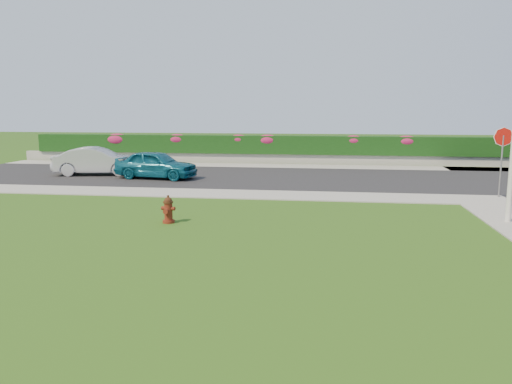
# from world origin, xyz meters

# --- Properties ---
(ground) EXTENTS (120.00, 120.00, 0.00)m
(ground) POSITION_xyz_m (0.00, 0.00, 0.00)
(ground) COLOR black
(ground) RESTS_ON ground
(street_far) EXTENTS (26.00, 8.00, 0.04)m
(street_far) POSITION_xyz_m (-5.00, 14.00, 0.02)
(street_far) COLOR black
(street_far) RESTS_ON ground
(sidewalk_far) EXTENTS (24.00, 2.00, 0.04)m
(sidewalk_far) POSITION_xyz_m (-6.00, 9.00, 0.02)
(sidewalk_far) COLOR gray
(sidewalk_far) RESTS_ON ground
(curb_corner) EXTENTS (2.00, 2.00, 0.04)m
(curb_corner) POSITION_xyz_m (7.00, 9.00, 0.02)
(curb_corner) COLOR gray
(curb_corner) RESTS_ON ground
(sidewalk_beyond) EXTENTS (34.00, 2.00, 0.04)m
(sidewalk_beyond) POSITION_xyz_m (-1.00, 19.00, 0.02)
(sidewalk_beyond) COLOR gray
(sidewalk_beyond) RESTS_ON ground
(retaining_wall) EXTENTS (34.00, 0.40, 0.60)m
(retaining_wall) POSITION_xyz_m (-1.00, 20.50, 0.30)
(retaining_wall) COLOR gray
(retaining_wall) RESTS_ON ground
(hedge) EXTENTS (32.00, 0.90, 1.10)m
(hedge) POSITION_xyz_m (-1.00, 20.60, 1.15)
(hedge) COLOR black
(hedge) RESTS_ON retaining_wall
(fire_hydrant) EXTENTS (0.42, 0.39, 0.81)m
(fire_hydrant) POSITION_xyz_m (-3.12, 3.92, 0.38)
(fire_hydrant) COLOR #4A1E0B
(fire_hydrant) RESTS_ON ground
(sedan_teal) EXTENTS (4.08, 2.14, 1.32)m
(sedan_teal) POSITION_xyz_m (-6.58, 12.80, 0.70)
(sedan_teal) COLOR #0D536A
(sedan_teal) RESTS_ON street_far
(sedan_silver) EXTENTS (4.37, 2.20, 1.38)m
(sedan_silver) POSITION_xyz_m (-9.93, 13.68, 0.73)
(sedan_silver) COLOR #AFB1B7
(sedan_silver) RESTS_ON street_far
(stop_sign) EXTENTS (0.72, 0.08, 2.63)m
(stop_sign) POSITION_xyz_m (7.79, 9.66, 1.96)
(stop_sign) COLOR slate
(stop_sign) RESTS_ON ground
(flower_clump_a) EXTENTS (1.48, 0.95, 0.74)m
(flower_clump_a) POSITION_xyz_m (-11.82, 20.50, 1.41)
(flower_clump_a) COLOR #BA1F5F
(flower_clump_a) RESTS_ON hedge
(flower_clump_b) EXTENTS (1.30, 0.83, 0.65)m
(flower_clump_b) POSITION_xyz_m (-7.86, 20.50, 1.44)
(flower_clump_b) COLOR #BA1F5F
(flower_clump_b) RESTS_ON hedge
(flower_clump_c) EXTENTS (1.17, 0.75, 0.59)m
(flower_clump_c) POSITION_xyz_m (-3.97, 20.50, 1.47)
(flower_clump_c) COLOR #BA1F5F
(flower_clump_c) RESTS_ON hedge
(flower_clump_d) EXTENTS (1.34, 0.86, 0.67)m
(flower_clump_d) POSITION_xyz_m (-2.18, 20.50, 1.43)
(flower_clump_d) COLOR #BA1F5F
(flower_clump_d) RESTS_ON hedge
(flower_clump_e) EXTENTS (1.22, 0.78, 0.61)m
(flower_clump_e) POSITION_xyz_m (2.96, 20.50, 1.46)
(flower_clump_e) COLOR #BA1F5F
(flower_clump_e) RESTS_ON hedge
(flower_clump_f) EXTENTS (1.30, 0.84, 0.65)m
(flower_clump_f) POSITION_xyz_m (6.01, 20.50, 1.44)
(flower_clump_f) COLOR #BA1F5F
(flower_clump_f) RESTS_ON hedge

